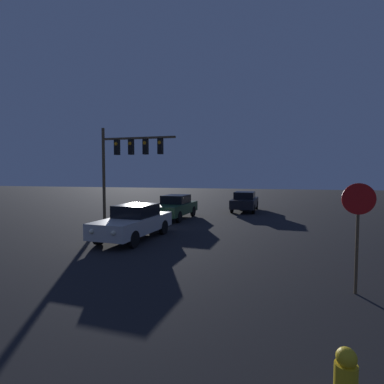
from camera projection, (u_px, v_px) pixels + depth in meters
name	position (u px, v px, depth m)	size (l,w,h in m)	color
car_near	(134.00, 222.00, 12.86)	(2.01, 4.64, 1.47)	beige
car_mid	(175.00, 207.00, 18.84)	(1.91, 4.62, 1.47)	#1E4728
car_far	(245.00, 201.00, 22.68)	(1.86, 4.60, 1.47)	black
traffic_signal_mast	(126.00, 155.00, 17.73)	(4.67, 0.30, 5.57)	brown
stop_sign	(358.00, 217.00, 6.86)	(0.72, 0.07, 2.58)	brown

